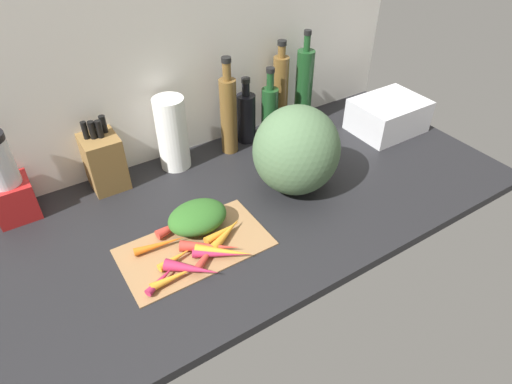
# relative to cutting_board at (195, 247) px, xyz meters

# --- Properties ---
(ground_plane) EXTENTS (1.70, 0.80, 0.03)m
(ground_plane) POSITION_rel_cutting_board_xyz_m (0.24, 0.10, -0.02)
(ground_plane) COLOR black
(wall_back) EXTENTS (1.70, 0.03, 0.60)m
(wall_back) POSITION_rel_cutting_board_xyz_m (0.24, 0.48, 0.30)
(wall_back) COLOR silver
(wall_back) RESTS_ON ground_plane
(cutting_board) EXTENTS (0.40, 0.23, 0.01)m
(cutting_board) POSITION_rel_cutting_board_xyz_m (0.00, 0.00, 0.00)
(cutting_board) COLOR #997047
(cutting_board) RESTS_ON ground_plane
(carrot_0) EXTENTS (0.13, 0.09, 0.03)m
(carrot_0) POSITION_rel_cutting_board_xyz_m (0.09, -0.02, 0.02)
(carrot_0) COLOR orange
(carrot_0) RESTS_ON cutting_board
(carrot_1) EXTENTS (0.14, 0.12, 0.03)m
(carrot_1) POSITION_rel_cutting_board_xyz_m (0.05, -0.08, 0.02)
(carrot_1) COLOR orange
(carrot_1) RESTS_ON cutting_board
(carrot_2) EXTENTS (0.13, 0.02, 0.02)m
(carrot_2) POSITION_rel_cutting_board_xyz_m (-0.09, -0.08, 0.02)
(carrot_2) COLOR orange
(carrot_2) RESTS_ON cutting_board
(carrot_3) EXTENTS (0.14, 0.11, 0.02)m
(carrot_3) POSITION_rel_cutting_board_xyz_m (0.04, -0.08, 0.02)
(carrot_3) COLOR #B2264C
(carrot_3) RESTS_ON cutting_board
(carrot_4) EXTENTS (0.10, 0.07, 0.02)m
(carrot_4) POSITION_rel_cutting_board_xyz_m (-0.12, -0.07, 0.01)
(carrot_4) COLOR #B2264C
(carrot_4) RESTS_ON cutting_board
(carrot_5) EXTENTS (0.15, 0.12, 0.03)m
(carrot_5) POSITION_rel_cutting_board_xyz_m (0.03, -0.04, 0.02)
(carrot_5) COLOR red
(carrot_5) RESTS_ON cutting_board
(carrot_6) EXTENTS (0.12, 0.05, 0.03)m
(carrot_6) POSITION_rel_cutting_board_xyz_m (0.09, -0.00, 0.02)
(carrot_6) COLOR orange
(carrot_6) RESTS_ON cutting_board
(carrot_7) EXTENTS (0.14, 0.04, 0.02)m
(carrot_7) POSITION_rel_cutting_board_xyz_m (-0.08, 0.04, 0.02)
(carrot_7) COLOR orange
(carrot_7) RESTS_ON cutting_board
(carrot_8) EXTENTS (0.15, 0.05, 0.03)m
(carrot_8) POSITION_rel_cutting_board_xyz_m (-0.00, 0.09, 0.02)
(carrot_8) COLOR red
(carrot_8) RESTS_ON cutting_board
(carrot_9) EXTENTS (0.13, 0.12, 0.03)m
(carrot_9) POSITION_rel_cutting_board_xyz_m (-0.05, -0.08, 0.02)
(carrot_9) COLOR #B2264C
(carrot_9) RESTS_ON cutting_board
(carrot_10) EXTENTS (0.11, 0.04, 0.02)m
(carrot_10) POSITION_rel_cutting_board_xyz_m (-0.07, -0.02, 0.02)
(carrot_10) COLOR orange
(carrot_10) RESTS_ON cutting_board
(carrot_11) EXTENTS (0.15, 0.11, 0.02)m
(carrot_11) POSITION_rel_cutting_board_xyz_m (0.03, -0.04, 0.01)
(carrot_11) COLOR red
(carrot_11) RESTS_ON cutting_board
(carrot_greens_pile) EXTENTS (0.17, 0.13, 0.07)m
(carrot_greens_pile) POSITION_rel_cutting_board_xyz_m (0.04, 0.06, 0.04)
(carrot_greens_pile) COLOR #2D6023
(carrot_greens_pile) RESTS_ON cutting_board
(winter_squash) EXTENTS (0.27, 0.26, 0.28)m
(winter_squash) POSITION_rel_cutting_board_xyz_m (0.39, 0.07, 0.14)
(winter_squash) COLOR #4C6B47
(winter_squash) RESTS_ON ground_plane
(knife_block) EXTENTS (0.11, 0.13, 0.23)m
(knife_block) POSITION_rel_cutting_board_xyz_m (-0.11, 0.41, 0.09)
(knife_block) COLOR olive
(knife_block) RESTS_ON ground_plane
(blender_appliance) EXTENTS (0.11, 0.11, 0.28)m
(blender_appliance) POSITION_rel_cutting_board_xyz_m (-0.38, 0.41, 0.11)
(blender_appliance) COLOR red
(blender_appliance) RESTS_ON ground_plane
(paper_towel_roll) EXTENTS (0.10, 0.10, 0.25)m
(paper_towel_roll) POSITION_rel_cutting_board_xyz_m (0.12, 0.39, 0.12)
(paper_towel_roll) COLOR white
(paper_towel_roll) RESTS_ON ground_plane
(bottle_0) EXTENTS (0.06, 0.06, 0.35)m
(bottle_0) POSITION_rel_cutting_board_xyz_m (0.33, 0.38, 0.14)
(bottle_0) COLOR brown
(bottle_0) RESTS_ON ground_plane
(bottle_1) EXTENTS (0.07, 0.07, 0.25)m
(bottle_1) POSITION_rel_cutting_board_xyz_m (0.41, 0.40, 0.09)
(bottle_1) COLOR black
(bottle_1) RESTS_ON ground_plane
(bottle_2) EXTENTS (0.06, 0.06, 0.28)m
(bottle_2) POSITION_rel_cutting_board_xyz_m (0.49, 0.37, 0.10)
(bottle_2) COLOR #19421E
(bottle_2) RESTS_ON ground_plane
(bottle_3) EXTENTS (0.06, 0.06, 0.34)m
(bottle_3) POSITION_rel_cutting_board_xyz_m (0.57, 0.42, 0.15)
(bottle_3) COLOR brown
(bottle_3) RESTS_ON ground_plane
(bottle_4) EXTENTS (0.07, 0.07, 0.36)m
(bottle_4) POSITION_rel_cutting_board_xyz_m (0.67, 0.40, 0.15)
(bottle_4) COLOR #19421E
(bottle_4) RESTS_ON ground_plane
(dish_rack) EXTENTS (0.26, 0.20, 0.12)m
(dish_rack) POSITION_rel_cutting_board_xyz_m (0.91, 0.18, 0.06)
(dish_rack) COLOR silver
(dish_rack) RESTS_ON ground_plane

